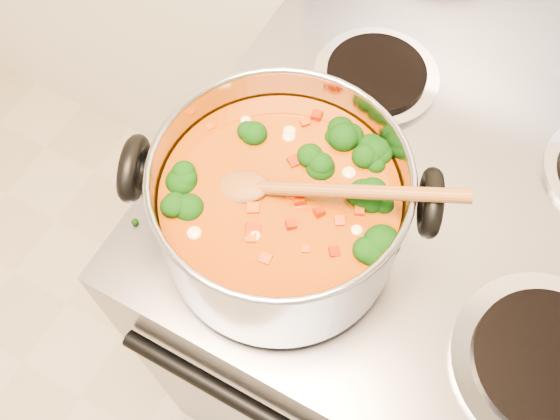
{
  "coord_description": "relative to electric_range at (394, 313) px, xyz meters",
  "views": [
    {
      "loc": [
        0.04,
        0.72,
        1.63
      ],
      "look_at": [
        -0.12,
        1.0,
        1.01
      ],
      "focal_mm": 40.0,
      "sensor_mm": 36.0,
      "label": 1
    }
  ],
  "objects": [
    {
      "name": "stockpot",
      "position": [
        -0.17,
        -0.16,
        0.54
      ],
      "size": [
        0.34,
        0.28,
        0.17
      ],
      "rotation": [
        0.0,
        0.0,
        0.37
      ],
      "color": "#A7A8AF",
      "rests_on": "electric_range"
    },
    {
      "name": "electric_range",
      "position": [
        0.0,
        0.0,
        0.0
      ],
      "size": [
        0.73,
        0.66,
        1.08
      ],
      "color": "gray",
      "rests_on": "ground"
    },
    {
      "name": "wooden_spoon",
      "position": [
        -0.15,
        -0.15,
        0.6
      ],
      "size": [
        0.27,
        0.11,
        0.09
      ],
      "rotation": [
        0.0,
        0.0,
        0.31
      ],
      "color": "brown",
      "rests_on": "stockpot"
    },
    {
      "name": "cooktop_crumbs",
      "position": [
        -0.01,
        -0.26,
        0.46
      ],
      "size": [
        0.09,
        0.12,
        0.01
      ],
      "color": "black",
      "rests_on": "electric_range"
    }
  ]
}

